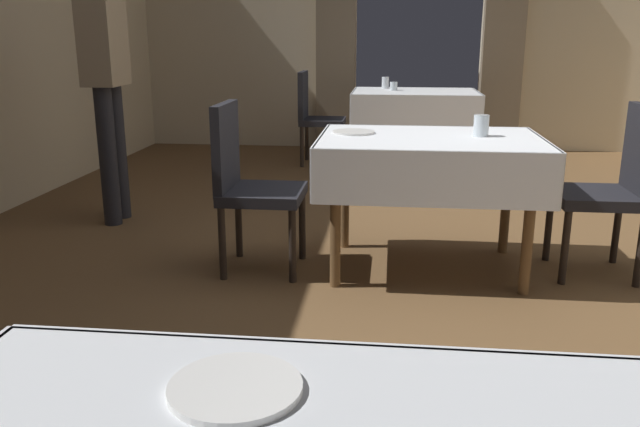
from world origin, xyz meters
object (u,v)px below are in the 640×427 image
dining_table_mid (430,156)px  glass_far_a (394,86)px  glass_mid_b (481,126)px  dining_table_far (415,101)px  chair_mid_left (248,179)px  plate_near_c (235,388)px  plate_mid_a (354,132)px  chair_mid_right (614,183)px  person_waiter_by_doorway (106,74)px  glass_far_b (385,83)px  chair_far_left (315,113)px

dining_table_mid → glass_far_a: 3.04m
glass_mid_b → dining_table_far: bearing=95.1°
chair_mid_left → glass_mid_b: (1.26, 0.16, 0.29)m
plate_near_c → plate_mid_a: same height
chair_mid_right → person_waiter_by_doorway: 3.24m
glass_mid_b → glass_far_a: bearing=99.0°
dining_table_far → chair_mid_left: (-1.00, -3.09, -0.13)m
dining_table_mid → dining_table_far: (0.01, 2.98, 0.00)m
dining_table_far → glass_mid_b: size_ratio=10.62×
glass_mid_b → glass_far_b: same height
chair_mid_right → plate_near_c: bearing=-118.1°
chair_mid_right → person_waiter_by_doorway: bearing=167.0°
chair_mid_left → glass_far_a: bearing=76.0°
glass_far_a → person_waiter_by_doorway: 3.00m
plate_mid_a → glass_far_b: (0.13, 3.19, 0.05)m
plate_near_c → plate_mid_a: 2.74m
chair_mid_left → glass_far_b: size_ratio=8.10×
chair_mid_right → glass_far_a: 3.24m
dining_table_mid → chair_mid_right: 1.00m
chair_mid_right → person_waiter_by_doorway: (-3.12, 0.72, 0.51)m
dining_table_far → chair_mid_right: chair_mid_right is taller
plate_mid_a → glass_far_b: bearing=87.6°
glass_far_a → glass_far_b: bearing=108.8°
dining_table_mid → chair_far_left: chair_far_left is taller
glass_mid_b → plate_mid_a: bearing=176.7°
dining_table_far → glass_far_b: glass_far_b is taller
chair_mid_left → glass_far_a: chair_mid_left is taller
glass_mid_b → glass_far_a: (-0.47, 2.98, -0.02)m
chair_far_left → plate_mid_a: (0.57, -2.92, 0.24)m
chair_far_left → dining_table_far: bearing=-1.7°
dining_table_far → chair_mid_right: 3.11m
dining_table_mid → plate_mid_a: (-0.42, 0.09, 0.11)m
dining_table_far → chair_far_left: chair_far_left is taller
chair_mid_left → person_waiter_by_doorway: (-1.15, 0.85, 0.51)m
plate_mid_a → glass_mid_b: (0.69, -0.04, 0.05)m
chair_mid_right → glass_far_a: (-1.19, 3.00, 0.28)m
glass_far_a → person_waiter_by_doorway: person_waiter_by_doorway is taller
chair_mid_left → plate_mid_a: size_ratio=3.94×
chair_far_left → person_waiter_by_doorway: 2.59m
chair_mid_right → chair_far_left: same height
dining_table_mid → dining_table_far: size_ratio=0.98×
plate_mid_a → glass_far_b: glass_far_b is taller
dining_table_mid → plate_mid_a: bearing=167.8°
glass_mid_b → glass_far_b: 3.28m
plate_near_c → person_waiter_by_doorway: size_ratio=0.12×
dining_table_far → chair_mid_left: chair_mid_left is taller
dining_table_far → chair_mid_left: size_ratio=1.32×
glass_far_a → glass_far_b: size_ratio=0.72×
dining_table_mid → chair_mid_left: size_ratio=1.30×
chair_mid_left → chair_far_left: bearing=90.0°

